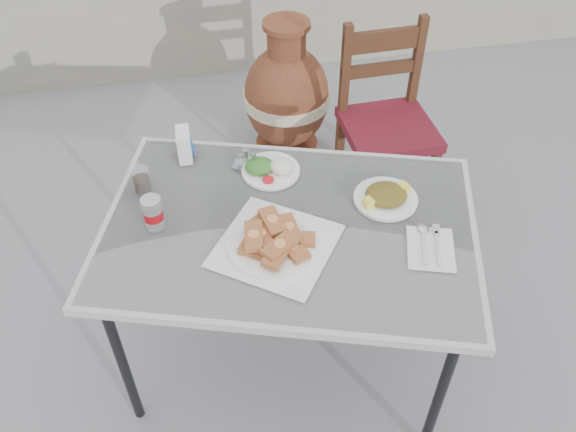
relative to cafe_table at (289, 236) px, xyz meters
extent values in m
plane|color=gray|center=(-0.03, -0.05, -0.73)|extent=(80.00, 80.00, 0.00)
cylinder|color=black|center=(-0.64, -0.17, -0.36)|extent=(0.04, 0.04, 0.74)
cylinder|color=black|center=(0.43, -0.51, -0.36)|extent=(0.04, 0.04, 0.74)
cylinder|color=black|center=(-0.43, 0.51, -0.36)|extent=(0.04, 0.04, 0.74)
cylinder|color=black|center=(0.64, 0.17, -0.36)|extent=(0.04, 0.04, 0.74)
cube|color=white|center=(0.00, 0.00, 0.03)|extent=(1.49, 1.22, 0.03)
cube|color=white|center=(0.00, 0.00, 0.05)|extent=(1.44, 1.17, 0.01)
cube|color=white|center=(-0.06, -0.09, 0.06)|extent=(0.51, 0.51, 0.00)
cylinder|color=white|center=(-0.06, -0.09, 0.07)|extent=(0.32, 0.32, 0.02)
cylinder|color=white|center=(-0.06, -0.09, 0.06)|extent=(0.33, 0.33, 0.01)
cylinder|color=white|center=(-0.01, 0.29, 0.06)|extent=(0.22, 0.22, 0.01)
ellipsoid|color=silver|center=(0.03, 0.28, 0.09)|extent=(0.09, 0.09, 0.05)
ellipsoid|color=#31601B|center=(-0.05, 0.30, 0.08)|extent=(0.11, 0.10, 0.05)
cylinder|color=red|center=(-0.03, 0.23, 0.07)|extent=(0.04, 0.04, 0.01)
cylinder|color=white|center=(0.36, 0.05, 0.06)|extent=(0.23, 0.23, 0.01)
ellipsoid|color=#206719|center=(0.36, 0.05, 0.08)|extent=(0.15, 0.14, 0.04)
cylinder|color=yellow|center=(0.29, 0.02, 0.08)|extent=(0.05, 0.04, 0.04)
cylinder|color=yellow|center=(0.44, 0.08, 0.08)|extent=(0.05, 0.04, 0.04)
cylinder|color=silver|center=(-0.45, 0.08, 0.12)|extent=(0.07, 0.07, 0.12)
cylinder|color=#B80D15|center=(-0.45, 0.08, 0.11)|extent=(0.07, 0.07, 0.04)
cylinder|color=#B0B1B7|center=(-0.45, 0.08, 0.18)|extent=(0.06, 0.06, 0.00)
cylinder|color=white|center=(-0.49, 0.28, 0.10)|extent=(0.07, 0.07, 0.10)
cylinder|color=black|center=(-0.49, 0.28, 0.08)|extent=(0.06, 0.06, 0.06)
cube|color=white|center=(-0.32, 0.44, 0.12)|extent=(0.05, 0.10, 0.12)
cube|color=blue|center=(-0.29, 0.44, 0.11)|extent=(0.02, 0.05, 0.07)
cube|color=#B0B1B7|center=(-0.10, 0.34, 0.06)|extent=(0.12, 0.11, 0.01)
cylinder|color=white|center=(-0.12, 0.32, 0.10)|extent=(0.02, 0.02, 0.06)
cylinder|color=white|center=(-0.07, 0.32, 0.10)|extent=(0.02, 0.02, 0.06)
cylinder|color=#B0B1B7|center=(-0.10, 0.36, 0.09)|extent=(0.03, 0.03, 0.05)
cube|color=white|center=(0.44, -0.20, 0.06)|extent=(0.21, 0.23, 0.00)
cube|color=#B0B1B7|center=(0.42, -0.20, 0.06)|extent=(0.06, 0.15, 0.00)
ellipsoid|color=#B0B1B7|center=(0.44, -0.11, 0.06)|extent=(0.04, 0.05, 0.01)
cube|color=#B0B1B7|center=(0.46, -0.21, 0.06)|extent=(0.06, 0.15, 0.00)
cube|color=#B0B1B7|center=(0.48, -0.13, 0.06)|extent=(0.04, 0.05, 0.00)
cube|color=#321E0D|center=(0.49, 0.66, -0.50)|extent=(0.04, 0.04, 0.46)
cube|color=#321E0D|center=(0.86, 0.67, -0.50)|extent=(0.04, 0.04, 0.46)
cube|color=#321E0D|center=(0.48, 1.02, -0.50)|extent=(0.04, 0.04, 0.46)
cube|color=#321E0D|center=(0.84, 1.04, -0.50)|extent=(0.04, 0.04, 0.46)
cube|color=maroon|center=(0.67, 0.85, -0.24)|extent=(0.44, 0.44, 0.05)
cube|color=#321E0D|center=(0.48, 1.02, -0.02)|extent=(0.04, 0.04, 0.51)
cube|color=#321E0D|center=(0.84, 1.04, -0.02)|extent=(0.04, 0.04, 0.51)
cube|color=#321E0D|center=(0.66, 1.03, 0.14)|extent=(0.41, 0.05, 0.10)
cube|color=#321E0D|center=(0.66, 1.03, -0.02)|extent=(0.41, 0.05, 0.06)
cylinder|color=brown|center=(0.26, 1.36, -0.68)|extent=(0.36, 0.36, 0.09)
ellipsoid|color=brown|center=(0.26, 1.36, -0.34)|extent=(0.47, 0.47, 0.59)
cylinder|color=beige|center=(0.26, 1.36, -0.34)|extent=(0.48, 0.48, 0.07)
cylinder|color=brown|center=(0.26, 1.36, -0.01)|extent=(0.20, 0.20, 0.18)
cylinder|color=brown|center=(0.26, 1.36, 0.09)|extent=(0.25, 0.25, 0.03)
camera|label=1|loc=(-0.29, -1.45, 1.54)|focal=38.00mm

